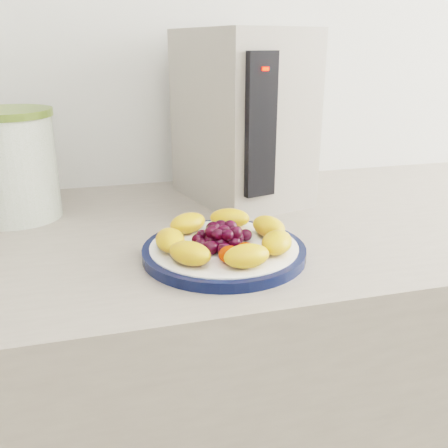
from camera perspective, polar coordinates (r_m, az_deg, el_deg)
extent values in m
cube|color=gray|center=(1.09, -1.47, -22.98)|extent=(3.50, 0.60, 0.90)
cube|color=#987D5C|center=(1.11, -1.45, -24.11)|extent=(3.48, 0.58, 0.84)
cylinder|color=#0A1335|center=(0.72, 0.00, -3.16)|extent=(0.24, 0.24, 0.01)
cylinder|color=white|center=(0.72, 0.00, -3.09)|extent=(0.21, 0.21, 0.02)
cylinder|color=#456021|center=(0.94, -22.99, 5.86)|extent=(0.15, 0.15, 0.18)
cylinder|color=#56672A|center=(0.92, -23.79, 11.55)|extent=(0.16, 0.16, 0.01)
cube|color=#A1988D|center=(0.97, 1.99, 12.09)|extent=(0.24, 0.29, 0.32)
cube|color=black|center=(0.84, 4.15, 11.08)|extent=(0.06, 0.03, 0.24)
cube|color=#FF0C05|center=(0.82, 4.72, 17.26)|extent=(0.01, 0.01, 0.01)
ellipsoid|color=orange|center=(0.75, 5.13, -0.30)|extent=(0.05, 0.07, 0.03)
ellipsoid|color=orange|center=(0.79, 0.66, 0.68)|extent=(0.07, 0.06, 0.03)
ellipsoid|color=orange|center=(0.77, -4.16, 0.11)|extent=(0.07, 0.07, 0.03)
ellipsoid|color=orange|center=(0.70, -6.17, -1.83)|extent=(0.04, 0.06, 0.03)
ellipsoid|color=orange|center=(0.66, -3.91, -3.35)|extent=(0.07, 0.07, 0.03)
ellipsoid|color=orange|center=(0.65, 2.61, -3.65)|extent=(0.07, 0.05, 0.03)
ellipsoid|color=orange|center=(0.70, 6.05, -2.10)|extent=(0.07, 0.07, 0.03)
ellipsoid|color=black|center=(0.72, 0.00, -1.86)|extent=(0.02, 0.02, 0.02)
ellipsoid|color=black|center=(0.72, 1.45, -1.58)|extent=(0.02, 0.02, 0.02)
ellipsoid|color=black|center=(0.73, 0.38, -1.24)|extent=(0.02, 0.02, 0.02)
ellipsoid|color=black|center=(0.73, -1.06, -1.38)|extent=(0.02, 0.02, 0.02)
ellipsoid|color=black|center=(0.71, -1.47, -1.90)|extent=(0.02, 0.02, 0.02)
ellipsoid|color=black|center=(0.70, -0.39, -2.31)|extent=(0.02, 0.02, 0.02)
ellipsoid|color=black|center=(0.70, 1.10, -2.14)|extent=(0.02, 0.02, 0.02)
ellipsoid|color=black|center=(0.73, 2.49, -1.27)|extent=(0.02, 0.02, 0.02)
ellipsoid|color=black|center=(0.75, 1.40, -0.89)|extent=(0.02, 0.02, 0.02)
ellipsoid|color=black|center=(0.75, -0.02, -0.77)|extent=(0.02, 0.02, 0.02)
ellipsoid|color=black|center=(0.75, -1.43, -0.90)|extent=(0.02, 0.02, 0.02)
ellipsoid|color=black|center=(0.73, -2.51, -1.31)|extent=(0.02, 0.02, 0.02)
ellipsoid|color=black|center=(0.72, -2.95, -1.81)|extent=(0.02, 0.02, 0.02)
ellipsoid|color=black|center=(0.70, -2.61, -2.38)|extent=(0.02, 0.02, 0.02)
ellipsoid|color=black|center=(0.69, -1.53, -2.72)|extent=(0.02, 0.02, 0.02)
ellipsoid|color=black|center=(0.68, 0.02, -2.92)|extent=(0.02, 0.02, 0.02)
ellipsoid|color=black|center=(0.71, 0.00, -0.78)|extent=(0.02, 0.02, 0.02)
ellipsoid|color=black|center=(0.73, 0.70, -0.32)|extent=(0.02, 0.02, 0.02)
ellipsoid|color=black|center=(0.73, -0.37, -0.28)|extent=(0.02, 0.02, 0.02)
ellipsoid|color=black|center=(0.72, -1.24, -0.50)|extent=(0.02, 0.02, 0.02)
ellipsoid|color=black|center=(0.71, -1.40, -0.90)|extent=(0.02, 0.02, 0.02)
ellipsoid|color=black|center=(0.70, -0.73, -1.24)|extent=(0.02, 0.02, 0.02)
ellipsoid|color=black|center=(0.70, 0.39, -1.28)|extent=(0.02, 0.02, 0.02)
ellipsoid|color=black|center=(0.70, 1.27, -1.01)|extent=(0.02, 0.02, 0.02)
ellipsoid|color=red|center=(0.66, 0.60, -3.48)|extent=(0.03, 0.03, 0.02)
ellipsoid|color=red|center=(0.67, 2.42, -3.08)|extent=(0.03, 0.03, 0.02)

